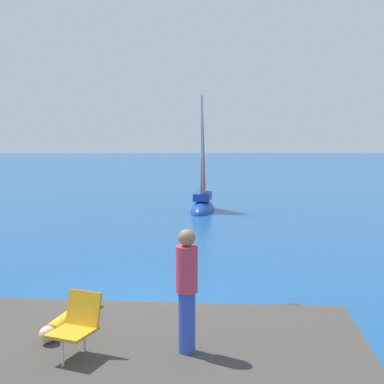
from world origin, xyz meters
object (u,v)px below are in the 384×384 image
Objects in this scene: person_sunbather at (70,319)px; beach_chair at (77,322)px; sailboat_near at (202,204)px; person_standing at (187,287)px.

beach_chair reaches higher than person_sunbather.
person_sunbather is at bearing 0.35° from sailboat_near.
person_standing reaches higher than person_sunbather.
sailboat_near is at bearing -31.43° from person_standing.
beach_chair is at bearing -148.79° from person_sunbather.
person_standing is at bearing 6.25° from sailboat_near.
person_standing is at bearing -104.90° from person_sunbather.
person_sunbather is 2.09m from person_standing.
person_sunbather is at bearing 32.36° from person_standing.
person_sunbather is 1.13m from beach_chair.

